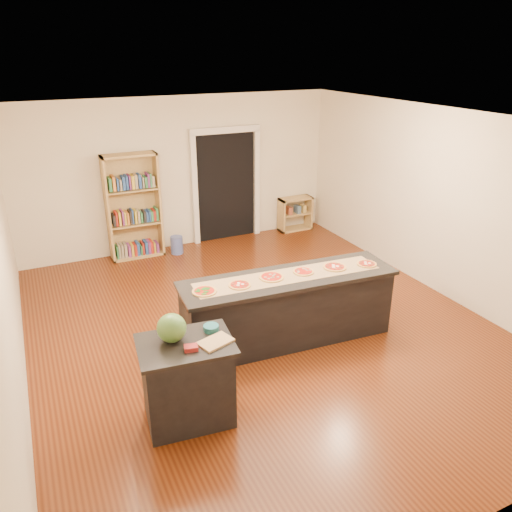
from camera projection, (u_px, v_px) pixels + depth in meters
name	position (u px, v px, depth m)	size (l,w,h in m)	color
room	(263.00, 233.00, 6.35)	(6.00, 7.00, 2.80)	#ECE3C7
doorway	(226.00, 180.00, 9.67)	(1.40, 0.09, 2.21)	black
kitchen_island	(288.00, 308.00, 6.45)	(2.79, 0.75, 0.92)	black
side_counter	(188.00, 381.00, 5.04)	(0.93, 0.68, 0.92)	black
bookshelf	(133.00, 207.00, 8.88)	(0.95, 0.34, 1.89)	tan
low_shelf	(295.00, 214.00, 10.45)	(0.70, 0.30, 0.70)	tan
waste_bin	(177.00, 245.00, 9.31)	(0.23, 0.23, 0.33)	#4758A0
kraft_paper	(288.00, 276.00, 6.29)	(2.42, 0.44, 0.00)	#906F4A
watermelon	(172.00, 328.00, 4.85)	(0.29, 0.29, 0.29)	#144214
cutting_board	(216.00, 342.00, 4.87)	(0.33, 0.22, 0.02)	tan
package_red	(191.00, 348.00, 4.74)	(0.13, 0.09, 0.05)	maroon
package_teal	(211.00, 328.00, 5.07)	(0.16, 0.16, 0.06)	#195966
pizza_a	(204.00, 291.00, 5.87)	(0.28, 0.28, 0.02)	tan
pizza_b	(240.00, 285.00, 6.02)	(0.27, 0.27, 0.02)	tan
pizza_c	(271.00, 277.00, 6.23)	(0.31, 0.31, 0.02)	tan
pizza_d	(303.00, 272.00, 6.38)	(0.28, 0.28, 0.02)	tan
pizza_e	(335.00, 267.00, 6.51)	(0.31, 0.31, 0.02)	tan
pizza_f	(367.00, 264.00, 6.60)	(0.28, 0.28, 0.02)	tan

